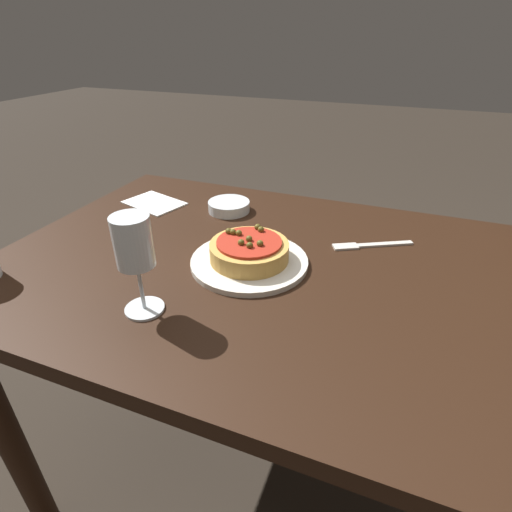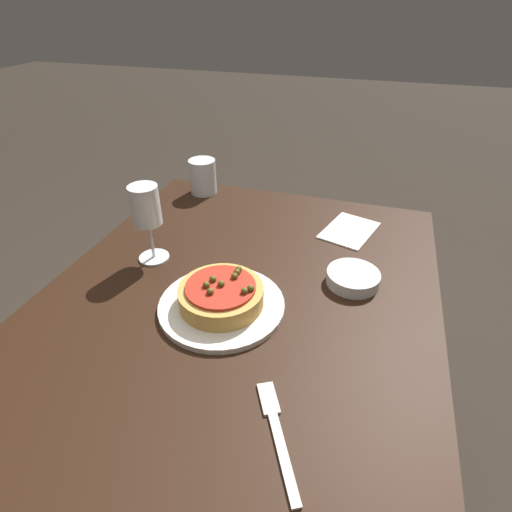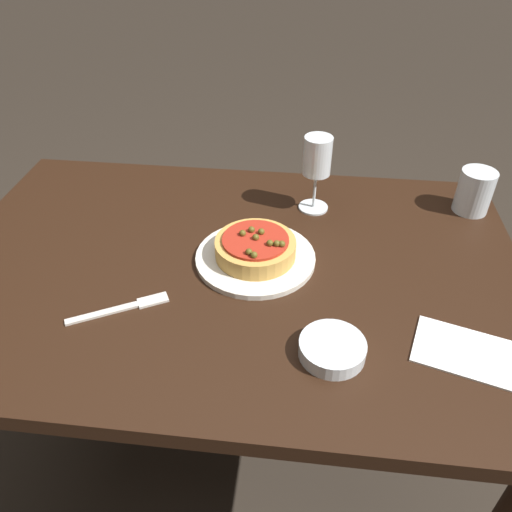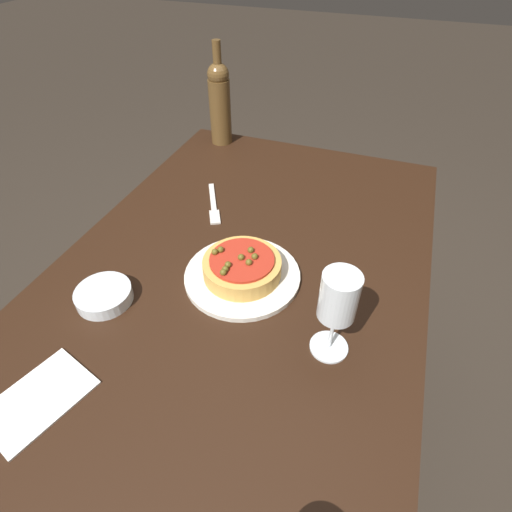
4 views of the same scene
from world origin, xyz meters
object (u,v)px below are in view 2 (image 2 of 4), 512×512
wine_glass (146,209)px  side_bowl (353,278)px  dining_table (224,366)px  fork (276,429)px  pizza (221,294)px  water_cup (203,177)px  dinner_plate (222,305)px

wine_glass → side_bowl: bearing=-84.7°
dining_table → fork: (-0.17, -0.15, 0.11)m
fork → pizza: bearing=9.0°
pizza → water_cup: water_cup is taller
dining_table → water_cup: bearing=26.5°
dinner_plate → wine_glass: wine_glass is taller
dinner_plate → side_bowl: bearing=-56.7°
pizza → fork: (-0.23, -0.17, -0.03)m
dinner_plate → wine_glass: (0.12, 0.22, 0.12)m
pizza → wine_glass: (0.11, 0.22, 0.10)m
dining_table → dinner_plate: size_ratio=4.83×
dining_table → side_bowl: size_ratio=10.66×
pizza → side_bowl: pizza is taller
wine_glass → fork: bearing=-131.2°
wine_glass → side_bowl: 0.47m
pizza → wine_glass: bearing=62.0°
fork → wine_glass: bearing=20.4°
dinner_plate → dining_table: bearing=-160.4°
wine_glass → fork: (-0.34, -0.39, -0.13)m
fork → dining_table: bearing=13.1°
dining_table → pizza: bearing=19.2°
dinner_plate → wine_glass: bearing=61.9°
wine_glass → side_bowl: size_ratio=1.62×
dinner_plate → side_bowl: size_ratio=2.21×
water_cup → dining_table: bearing=-153.5°
dining_table → fork: fork is taller
pizza → dining_table: bearing=-160.8°
water_cup → fork: size_ratio=0.59×
pizza → side_bowl: 0.29m
pizza → wine_glass: size_ratio=0.91×
dining_table → fork: bearing=-138.5°
dining_table → dinner_plate: bearing=19.6°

